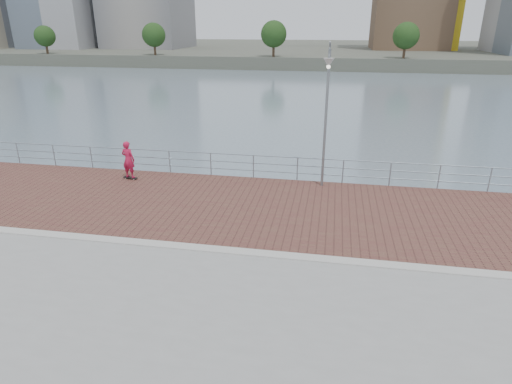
# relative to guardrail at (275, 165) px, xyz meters

# --- Properties ---
(water) EXTENTS (400.00, 400.00, 0.00)m
(water) POSITION_rel_guardrail_xyz_m (-0.00, -7.00, -2.69)
(water) COLOR slate
(water) RESTS_ON ground
(brick_lane) EXTENTS (40.00, 6.80, 0.02)m
(brick_lane) POSITION_rel_guardrail_xyz_m (-0.00, -3.40, -0.68)
(brick_lane) COLOR brown
(brick_lane) RESTS_ON seawall
(curb) EXTENTS (40.00, 0.40, 0.06)m
(curb) POSITION_rel_guardrail_xyz_m (-0.00, -7.00, -0.66)
(curb) COLOR #B7B5AD
(curb) RESTS_ON seawall
(far_shore) EXTENTS (320.00, 95.00, 2.50)m
(far_shore) POSITION_rel_guardrail_xyz_m (-0.00, 115.50, -1.44)
(far_shore) COLOR #4C5142
(far_shore) RESTS_ON ground
(guardrail) EXTENTS (39.06, 0.06, 1.13)m
(guardrail) POSITION_rel_guardrail_xyz_m (0.00, 0.00, 0.00)
(guardrail) COLOR #8C9EA8
(guardrail) RESTS_ON brick_lane
(street_lamp) EXTENTS (0.43, 1.24, 5.85)m
(street_lamp) POSITION_rel_guardrail_xyz_m (2.18, -0.93, 3.46)
(street_lamp) COLOR slate
(street_lamp) RESTS_ON brick_lane
(skateboard) EXTENTS (0.73, 0.29, 0.08)m
(skateboard) POSITION_rel_guardrail_xyz_m (-6.63, -1.23, -0.61)
(skateboard) COLOR black
(skateboard) RESTS_ON brick_lane
(skateboarder) EXTENTS (0.68, 0.50, 1.72)m
(skateboarder) POSITION_rel_guardrail_xyz_m (-6.63, -1.23, 0.27)
(skateboarder) COLOR #BF1942
(skateboarder) RESTS_ON skateboard
(shoreline_trees) EXTENTS (144.42, 5.11, 6.81)m
(shoreline_trees) POSITION_rel_guardrail_xyz_m (6.54, 70.00, 3.80)
(shoreline_trees) COLOR #473323
(shoreline_trees) RESTS_ON far_shore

